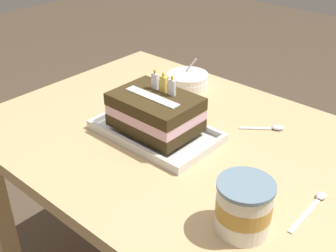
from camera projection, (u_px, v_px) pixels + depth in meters
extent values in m
cube|color=tan|center=(180.00, 142.00, 1.17)|extent=(1.08, 0.79, 0.04)
cube|color=tan|center=(2.00, 226.00, 1.42)|extent=(0.06, 0.06, 0.71)
cube|color=tan|center=(144.00, 144.00, 1.85)|extent=(0.06, 0.06, 0.71)
cube|color=silver|center=(156.00, 133.00, 1.17)|extent=(0.33, 0.20, 0.01)
cube|color=silver|center=(130.00, 144.00, 1.10)|extent=(0.33, 0.01, 0.02)
cube|color=silver|center=(179.00, 117.00, 1.23)|extent=(0.33, 0.01, 0.02)
cube|color=silver|center=(115.00, 111.00, 1.26)|extent=(0.01, 0.18, 0.02)
cube|color=silver|center=(203.00, 152.00, 1.07)|extent=(0.01, 0.18, 0.02)
cube|color=#392B15|center=(156.00, 122.00, 1.15)|extent=(0.22, 0.16, 0.03)
cube|color=beige|center=(155.00, 112.00, 1.14)|extent=(0.22, 0.16, 0.03)
cube|color=#392B15|center=(155.00, 102.00, 1.12)|extent=(0.22, 0.16, 0.03)
cube|color=silver|center=(152.00, 97.00, 1.10)|extent=(0.17, 0.03, 0.00)
cube|color=white|center=(155.00, 81.00, 1.14)|extent=(0.02, 0.01, 0.04)
ellipsoid|color=yellow|center=(155.00, 72.00, 1.13)|extent=(0.01, 0.01, 0.01)
cube|color=#EFC64C|center=(163.00, 84.00, 1.12)|extent=(0.02, 0.01, 0.04)
ellipsoid|color=yellow|center=(163.00, 75.00, 1.11)|extent=(0.01, 0.01, 0.01)
cube|color=white|center=(172.00, 88.00, 1.10)|extent=(0.02, 0.01, 0.04)
ellipsoid|color=yellow|center=(172.00, 78.00, 1.09)|extent=(0.01, 0.01, 0.01)
cylinder|color=white|center=(188.00, 83.00, 1.43)|extent=(0.14, 0.14, 0.03)
cylinder|color=white|center=(188.00, 78.00, 1.42)|extent=(0.13, 0.13, 0.03)
cylinder|color=silver|center=(189.00, 68.00, 1.43)|extent=(0.05, 0.03, 0.07)
cylinder|color=silver|center=(244.00, 208.00, 0.83)|extent=(0.11, 0.11, 0.10)
cylinder|color=#B78938|center=(244.00, 206.00, 0.83)|extent=(0.11, 0.11, 0.04)
cylinder|color=slate|center=(246.00, 185.00, 0.81)|extent=(0.11, 0.11, 0.01)
ellipsoid|color=silver|center=(278.00, 128.00, 1.19)|extent=(0.04, 0.04, 0.01)
cube|color=silver|center=(255.00, 128.00, 1.20)|extent=(0.08, 0.06, 0.00)
ellipsoid|color=silver|center=(321.00, 196.00, 0.94)|extent=(0.02, 0.03, 0.01)
cube|color=silver|center=(305.00, 216.00, 0.89)|extent=(0.01, 0.13, 0.00)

